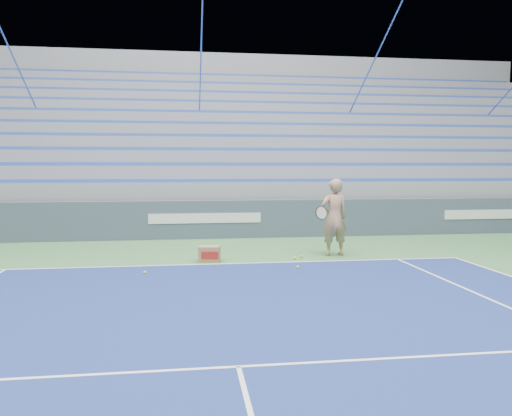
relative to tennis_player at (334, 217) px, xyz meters
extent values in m
cube|color=white|center=(-2.86, -0.73, -0.88)|extent=(10.97, 0.05, 0.00)
cube|color=white|center=(-2.86, -6.21, -0.88)|extent=(8.23, 0.05, 0.00)
cube|color=#3C495C|center=(-2.86, 3.27, -0.34)|extent=(30.00, 0.30, 1.10)
cube|color=white|center=(-2.86, 3.11, -0.29)|extent=(3.20, 0.02, 0.28)
cube|color=white|center=(6.14, 3.11, -0.29)|extent=(3.40, 0.02, 0.28)
cube|color=gray|center=(-2.86, 7.82, -0.34)|extent=(30.00, 8.50, 1.10)
cube|color=gray|center=(-2.86, 7.82, 0.46)|extent=(30.00, 8.50, 0.50)
cube|color=#3154B3|center=(-2.86, 3.95, 0.76)|extent=(29.60, 0.42, 0.11)
cube|color=gray|center=(-2.86, 8.25, 0.96)|extent=(30.00, 7.65, 0.50)
cube|color=#3154B3|center=(-2.86, 4.80, 1.26)|extent=(29.60, 0.42, 0.11)
cube|color=gray|center=(-2.86, 8.67, 1.46)|extent=(30.00, 6.80, 0.50)
cube|color=#3154B3|center=(-2.86, 5.65, 1.76)|extent=(29.60, 0.42, 0.11)
cube|color=gray|center=(-2.86, 9.10, 1.96)|extent=(30.00, 5.95, 0.50)
cube|color=#3154B3|center=(-2.86, 6.50, 2.26)|extent=(29.60, 0.42, 0.11)
cube|color=gray|center=(-2.86, 9.52, 2.46)|extent=(30.00, 5.10, 0.50)
cube|color=#3154B3|center=(-2.86, 7.35, 2.76)|extent=(29.60, 0.42, 0.11)
cube|color=gray|center=(-2.86, 9.95, 2.96)|extent=(30.00, 4.25, 0.50)
cube|color=#3154B3|center=(-2.86, 8.20, 3.26)|extent=(29.60, 0.42, 0.11)
cube|color=gray|center=(-2.86, 10.37, 3.46)|extent=(30.00, 3.40, 0.50)
cube|color=#3154B3|center=(-2.86, 9.05, 3.76)|extent=(29.60, 0.42, 0.11)
cube|color=gray|center=(-2.86, 10.80, 3.96)|extent=(30.00, 2.55, 0.50)
cube|color=#3154B3|center=(-2.86, 9.90, 4.26)|extent=(29.60, 0.42, 0.11)
cube|color=gray|center=(-2.86, 11.22, 4.46)|extent=(30.00, 1.70, 0.50)
cube|color=#3154B3|center=(-2.86, 10.75, 4.76)|extent=(29.60, 0.42, 0.11)
cube|color=gray|center=(-2.86, 11.65, 4.96)|extent=(30.00, 0.85, 0.50)
cube|color=#3154B3|center=(-2.86, 11.60, 5.26)|extent=(29.60, 0.42, 0.11)
cube|color=gray|center=(-2.86, 12.37, 2.76)|extent=(31.00, 0.40, 7.30)
cylinder|color=blue|center=(-8.86, 7.82, 3.71)|extent=(0.05, 8.53, 5.04)
cylinder|color=blue|center=(-2.86, 7.82, 3.71)|extent=(0.05, 8.53, 5.04)
cylinder|color=blue|center=(3.14, 7.82, 3.71)|extent=(0.05, 8.53, 5.04)
cylinder|color=blue|center=(9.14, 7.82, 3.71)|extent=(0.05, 8.53, 5.04)
imported|color=tan|center=(0.00, 0.00, 0.00)|extent=(0.70, 0.51, 1.79)
cylinder|color=black|center=(-0.35, -0.25, 0.06)|extent=(0.12, 0.27, 0.08)
cylinder|color=beige|center=(-0.45, -0.53, 0.16)|extent=(0.29, 0.16, 0.28)
torus|color=black|center=(-0.45, -0.53, 0.16)|extent=(0.31, 0.18, 0.30)
cube|color=#947248|center=(-2.90, -0.37, -0.72)|extent=(0.50, 0.41, 0.34)
cube|color=#B21E19|center=(-2.90, -0.55, -0.72)|extent=(0.36, 0.07, 0.15)
sphere|color=#BCE02D|center=(-1.00, -0.38, -0.86)|extent=(0.07, 0.07, 0.07)
sphere|color=#BCE02D|center=(-1.16, -1.39, -0.86)|extent=(0.07, 0.07, 0.07)
sphere|color=#BCE02D|center=(-0.82, -0.22, -0.86)|extent=(0.07, 0.07, 0.07)
sphere|color=#BCE02D|center=(-4.18, -1.51, -0.86)|extent=(0.07, 0.07, 0.07)
camera|label=1|loc=(-3.36, -11.13, 1.14)|focal=35.00mm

